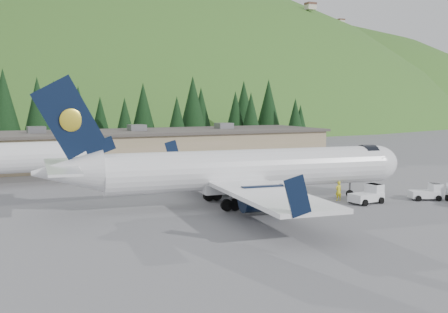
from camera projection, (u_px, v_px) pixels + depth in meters
ground at (251, 204)px, 53.69m from camera, size 600.00×600.00×0.00m
airliner at (240, 171)px, 53.03m from camera, size 36.28×34.10×12.03m
baggage_tug_a at (368, 195)px, 53.92m from camera, size 3.58×2.46×1.80m
baggage_tug_b at (428, 192)px, 55.76m from camera, size 3.40×2.69×1.63m
terminal_building at (105, 148)px, 85.55m from camera, size 71.00×17.00×6.10m
ramp_worker at (338, 191)px, 55.30m from camera, size 0.70×0.47×1.91m
tree_line at (70, 113)px, 105.40m from camera, size 113.48×17.52×14.03m
hills at (147, 292)px, 271.32m from camera, size 614.00×330.00×300.00m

